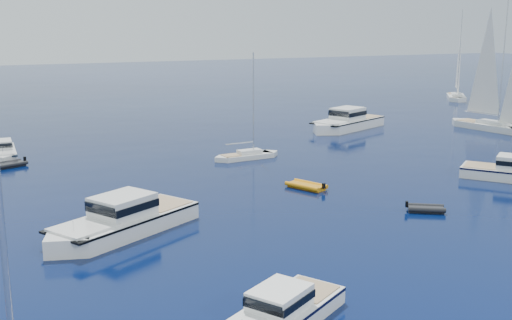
{
  "coord_description": "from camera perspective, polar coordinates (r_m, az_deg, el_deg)",
  "views": [
    {
      "loc": [
        -25.98,
        -23.05,
        13.7
      ],
      "look_at": [
        -4.13,
        24.43,
        2.2
      ],
      "focal_mm": 43.85,
      "sensor_mm": 36.0,
      "label": 1
    }
  ],
  "objects": [
    {
      "name": "motor_cruiser_horizon",
      "position": [
        70.08,
        -22.13,
        0.21
      ],
      "size": [
        2.85,
        8.89,
        2.32
      ],
      "primitive_type": null,
      "rotation": [
        0.0,
        0.0,
        3.13
      ],
      "color": "silver",
      "rests_on": "ground"
    },
    {
      "name": "sailboat_sails_far",
      "position": [
        120.71,
        17.78,
        5.3
      ],
      "size": [
        9.28,
        10.73,
        16.63
      ],
      "primitive_type": null,
      "rotation": [
        0.0,
        0.0,
        2.48
      ],
      "color": "white",
      "rests_on": "ground"
    },
    {
      "name": "motor_cruiser_distant",
      "position": [
        83.25,
        8.21,
        2.81
      ],
      "size": [
        14.25,
        9.31,
        3.6
      ],
      "primitive_type": null,
      "rotation": [
        0.0,
        0.0,
        1.98
      ],
      "color": "white",
      "rests_on": "ground"
    },
    {
      "name": "sailboat_centre",
      "position": [
        64.44,
        -0.84,
        0.13
      ],
      "size": [
        7.79,
        2.56,
        11.26
      ],
      "primitive_type": null,
      "rotation": [
        0.0,
        0.0,
        4.79
      ],
      "color": "silver",
      "rests_on": "ground"
    },
    {
      "name": "tender_grey_far",
      "position": [
        65.26,
        -21.88,
        -0.62
      ],
      "size": [
        4.53,
        3.5,
        0.95
      ],
      "primitive_type": null,
      "rotation": [
        0.0,
        0.0,
        1.95
      ],
      "color": "black",
      "rests_on": "ground"
    },
    {
      "name": "tender_grey_near",
      "position": [
        48.18,
        15.23,
        -4.56
      ],
      "size": [
        3.27,
        2.91,
        0.95
      ],
      "primitive_type": null,
      "rotation": [
        0.0,
        0.0,
        4.14
      ],
      "color": "black",
      "rests_on": "ground"
    },
    {
      "name": "motor_cruiser_centre",
      "position": [
        42.75,
        -12.2,
        -6.58
      ],
      "size": [
        12.86,
        9.55,
        3.31
      ],
      "primitive_type": null,
      "rotation": [
        0.0,
        0.0,
        2.09
      ],
      "color": "silver",
      "rests_on": "ground"
    },
    {
      "name": "sailboat_sails_r",
      "position": [
        87.56,
        20.49,
        2.62
      ],
      "size": [
        5.33,
        12.68,
        18.1
      ],
      "primitive_type": null,
      "rotation": [
        0.0,
        0.0,
        3.32
      ],
      "color": "silver",
      "rests_on": "ground"
    },
    {
      "name": "ground",
      "position": [
        37.33,
        22.33,
        -10.1
      ],
      "size": [
        400.0,
        400.0,
        0.0
      ],
      "primitive_type": "plane",
      "color": "#08174E",
      "rests_on": "ground"
    },
    {
      "name": "tender_yellow",
      "position": [
        53.09,
        4.6,
        -2.59
      ],
      "size": [
        3.25,
        4.07,
        0.95
      ],
      "primitive_type": null,
      "rotation": [
        0.0,
        0.0,
        0.42
      ],
      "color": "orange",
      "rests_on": "ground"
    }
  ]
}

